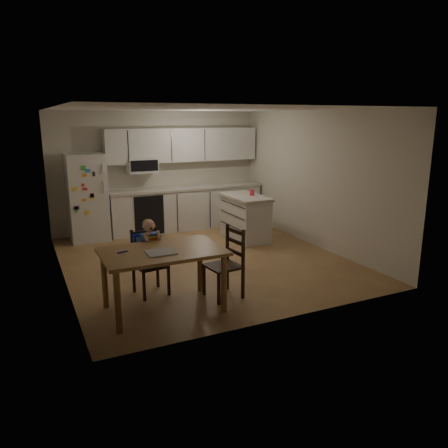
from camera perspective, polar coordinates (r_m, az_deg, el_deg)
room at (r=7.65m, az=-4.20°, el=5.29°), size 4.52×5.01×2.51m
refrigerator at (r=8.94m, az=-17.45°, el=3.32°), size 0.72×0.70×1.70m
kitchen_run at (r=9.51m, az=-5.21°, el=4.66°), size 3.37×0.62×2.15m
kitchen_island at (r=8.68m, az=2.78°, el=0.89°), size 0.62×1.19×0.88m
red_cup at (r=8.62m, az=3.68°, el=4.12°), size 0.09×0.09×0.11m
dining_table at (r=5.44m, az=-8.02°, el=-4.45°), size 1.47×0.95×0.79m
napkin at (r=5.29m, az=-8.26°, el=-3.68°), size 0.34×0.29×0.01m
toddler_spoon at (r=5.39m, az=-13.21°, el=-3.58°), size 0.12×0.06×0.02m
chair_booster at (r=6.01m, az=-9.83°, el=-3.21°), size 0.44×0.44×1.05m
chair_side at (r=5.87m, az=0.68°, el=-4.44°), size 0.47×0.47×0.95m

